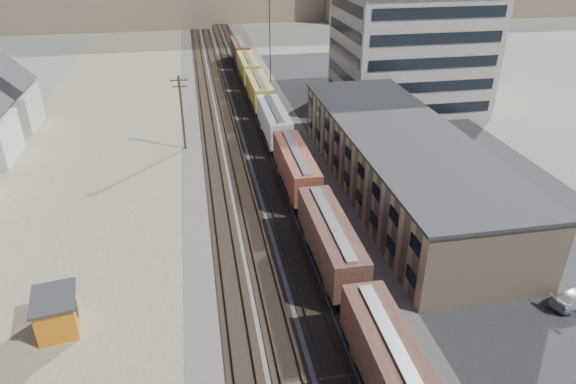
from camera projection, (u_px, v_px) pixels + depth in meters
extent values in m
plane|color=#6B6356|center=(322.00, 381.00, 34.17)|extent=(300.00, 300.00, 0.00)
cube|color=#4C4742|center=(242.00, 124.00, 77.66)|extent=(18.00, 200.00, 0.06)
cube|color=#72674E|center=(95.00, 161.00, 65.70)|extent=(24.00, 180.00, 0.03)
cube|color=#232326|center=(419.00, 152.00, 68.21)|extent=(26.00, 120.00, 0.04)
cube|color=black|center=(209.00, 126.00, 76.81)|extent=(2.60, 200.00, 0.08)
cube|color=#38281E|center=(204.00, 126.00, 76.64)|extent=(0.08, 200.00, 0.16)
cube|color=#38281E|center=(214.00, 125.00, 76.87)|extent=(0.08, 200.00, 0.16)
cube|color=black|center=(229.00, 125.00, 77.30)|extent=(2.60, 200.00, 0.08)
cube|color=#38281E|center=(224.00, 124.00, 77.13)|extent=(0.08, 200.00, 0.16)
cube|color=#38281E|center=(234.00, 124.00, 77.36)|extent=(0.08, 200.00, 0.16)
cube|color=black|center=(249.00, 124.00, 77.79)|extent=(2.60, 200.00, 0.08)
cube|color=#38281E|center=(244.00, 123.00, 77.62)|extent=(0.08, 200.00, 0.16)
cube|color=#38281E|center=(253.00, 122.00, 77.86)|extent=(0.08, 200.00, 0.16)
cube|color=black|center=(267.00, 122.00, 78.25)|extent=(2.60, 200.00, 0.08)
cube|color=#38281E|center=(262.00, 122.00, 78.08)|extent=(0.08, 200.00, 0.16)
cube|color=#38281E|center=(271.00, 121.00, 78.31)|extent=(0.08, 200.00, 0.16)
cube|color=black|center=(366.00, 339.00, 36.55)|extent=(2.20, 2.20, 0.90)
cube|color=#40211B|center=(395.00, 372.00, 31.13)|extent=(3.00, 13.34, 3.40)
cube|color=#B7B7B2|center=(398.00, 350.00, 30.30)|extent=(0.90, 12.32, 0.16)
cube|color=black|center=(346.00, 295.00, 40.94)|extent=(2.20, 2.20, 0.90)
cube|color=black|center=(316.00, 229.00, 49.77)|extent=(2.20, 2.20, 0.90)
cube|color=#40211B|center=(330.00, 238.00, 44.36)|extent=(3.00, 13.34, 3.40)
cube|color=#B7B7B2|center=(331.00, 220.00, 43.53)|extent=(0.90, 12.32, 0.16)
cube|color=black|center=(305.00, 204.00, 54.17)|extent=(2.20, 2.20, 0.90)
cube|color=black|center=(287.00, 165.00, 63.00)|extent=(2.20, 2.20, 0.90)
cube|color=brown|center=(296.00, 166.00, 57.58)|extent=(3.00, 13.34, 3.40)
cube|color=#B7B7B2|center=(296.00, 151.00, 56.76)|extent=(0.90, 12.32, 0.16)
cube|color=black|center=(280.00, 149.00, 67.39)|extent=(2.20, 2.20, 0.90)
cube|color=black|center=(269.00, 123.00, 76.23)|extent=(2.20, 2.20, 0.90)
cube|color=beige|center=(274.00, 120.00, 70.81)|extent=(3.00, 13.34, 3.40)
cube|color=#B7B7B2|center=(274.00, 108.00, 69.98)|extent=(0.90, 12.33, 0.16)
cube|color=black|center=(264.00, 112.00, 80.62)|extent=(2.20, 2.20, 0.90)
cube|color=black|center=(256.00, 93.00, 89.45)|extent=(2.20, 2.20, 0.90)
cube|color=#AE872E|center=(259.00, 89.00, 84.04)|extent=(3.00, 13.34, 3.40)
cube|color=#B7B7B2|center=(259.00, 79.00, 83.21)|extent=(0.90, 12.32, 0.16)
cube|color=black|center=(252.00, 85.00, 93.85)|extent=(2.20, 2.20, 0.90)
cube|color=black|center=(246.00, 71.00, 102.68)|extent=(2.20, 2.20, 0.90)
cube|color=#AE872E|center=(248.00, 67.00, 97.26)|extent=(3.00, 13.34, 3.40)
cube|color=#B7B7B2|center=(248.00, 57.00, 96.44)|extent=(0.90, 12.32, 0.16)
cube|color=black|center=(243.00, 65.00, 107.07)|extent=(2.20, 2.20, 0.90)
cube|color=black|center=(238.00, 54.00, 115.91)|extent=(2.20, 2.20, 0.90)
cube|color=#40211B|center=(240.00, 50.00, 110.49)|extent=(3.00, 13.34, 3.40)
cube|color=#B7B7B2|center=(240.00, 41.00, 109.66)|extent=(0.90, 12.32, 0.16)
cube|color=tan|center=(400.00, 163.00, 56.75)|extent=(12.00, 40.00, 7.00)
cube|color=#2D2D30|center=(403.00, 133.00, 55.07)|extent=(12.40, 40.40, 0.30)
cube|color=black|center=(347.00, 178.00, 56.36)|extent=(0.12, 36.00, 1.20)
cube|color=black|center=(348.00, 153.00, 54.97)|extent=(0.12, 36.00, 1.20)
cube|color=#9E998E|center=(410.00, 50.00, 82.42)|extent=(22.00, 18.00, 18.00)
cube|color=black|center=(344.00, 53.00, 80.61)|extent=(0.12, 16.00, 16.00)
cube|color=black|center=(434.00, 63.00, 74.54)|extent=(20.00, 0.12, 16.00)
cylinder|color=#382619|center=(182.00, 114.00, 67.00)|extent=(0.32, 0.32, 10.00)
cube|color=#382619|center=(179.00, 80.00, 64.96)|extent=(2.20, 0.14, 0.14)
cube|color=#382619|center=(179.00, 87.00, 65.33)|extent=(1.90, 0.14, 0.14)
cylinder|color=black|center=(184.00, 79.00, 64.98)|extent=(0.08, 0.08, 0.22)
cylinder|color=black|center=(270.00, 49.00, 83.18)|extent=(0.16, 0.16, 18.00)
cube|color=black|center=(269.00, 0.00, 79.69)|extent=(1.20, 0.08, 0.08)
cube|color=#9E998E|center=(7.00, 110.00, 75.19)|extent=(8.00, 8.00, 5.50)
cube|color=#2D2D30|center=(0.00, 86.00, 73.50)|extent=(8.15, 8.16, 8.15)
cube|color=#C96713|center=(57.00, 314.00, 38.02)|extent=(3.31, 4.06, 2.75)
cube|color=#2D2D30|center=(53.00, 298.00, 37.34)|extent=(3.73, 4.49, 0.23)
cube|color=black|center=(77.00, 308.00, 38.41)|extent=(0.24, 0.92, 0.92)
imported|color=#999BA0|center=(576.00, 298.00, 40.71)|extent=(4.94, 3.06, 1.34)
imported|color=navy|center=(401.00, 108.00, 82.52)|extent=(5.49, 4.44, 1.39)
imported|color=silver|center=(442.00, 125.00, 75.34)|extent=(2.42, 4.65, 1.51)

